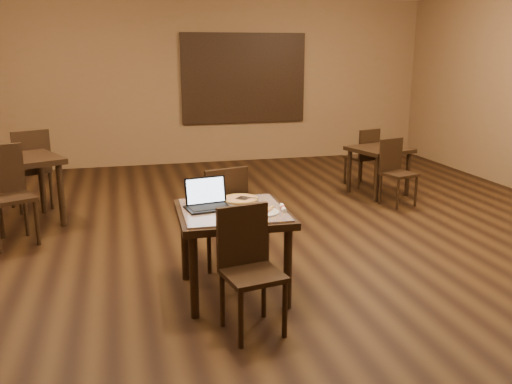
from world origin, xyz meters
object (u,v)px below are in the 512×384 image
object	(u,v)px
chair_main_near	(248,262)
other_table_b	(19,169)
other_table_b_chair_far	(31,165)
pizza_pan	(240,200)
other_table_a_chair_far	(364,154)
other_table_b_chair_near	(6,189)
laptop	(207,200)
chair_main_far	(222,211)
other_table_a	(379,156)
tiled_table	(233,221)
other_table_a_chair_near	(395,168)

from	to	relation	value
chair_main_near	other_table_b	xyz separation A→B (m)	(-2.05, 3.13, 0.16)
other_table_b_chair_far	pizza_pan	bearing A→B (deg)	102.32
other_table_a_chair_far	pizza_pan	bearing A→B (deg)	33.12
other_table_b_chair_near	laptop	bearing A→B (deg)	-67.06
chair_main_far	other_table_a	size ratio (longest dim) A/B	1.10
chair_main_near	other_table_a	xyz separation A→B (m)	(2.77, 3.38, 0.04)
tiled_table	other_table_a	distance (m)	3.90
pizza_pan	laptop	bearing A→B (deg)	-157.58
other_table_a_chair_near	other_table_b_chair_near	size ratio (longest dim) A/B	0.84
tiled_table	other_table_a_chair_near	world-z (taller)	other_table_a_chair_near
chair_main_near	other_table_a_chair_near	distance (m)	3.96
tiled_table	other_table_a_chair_near	size ratio (longest dim) A/B	1.06
chair_main_near	pizza_pan	xyz separation A→B (m)	(0.14, 0.86, 0.23)
pizza_pan	other_table_a_chair_near	world-z (taller)	other_table_a_chair_near
laptop	other_table_a	world-z (taller)	laptop
laptop	other_table_b_chair_far	bearing A→B (deg)	111.80
tiled_table	other_table_a_chair_far	world-z (taller)	other_table_a_chair_far
laptop	other_table_a_chair_far	xyz separation A→B (m)	(2.98, 3.18, -0.32)
other_table_a	other_table_b_chair_far	xyz separation A→B (m)	(-4.79, 0.38, 0.03)
tiled_table	laptop	size ratio (longest dim) A/B	2.37
pizza_pan	other_table_b_chair_near	world-z (taller)	other_table_b_chair_near
chair_main_far	other_table_a_chair_near	bearing A→B (deg)	-163.59
tiled_table	pizza_pan	xyz separation A→B (m)	(0.12, 0.24, 0.11)
other_table_a_chair_near	other_table_a_chair_far	world-z (taller)	same
chair_main_near	other_table_b_chair_far	distance (m)	4.27
chair_main_near	other_table_a_chair_near	world-z (taller)	chair_main_near
other_table_b	laptop	bearing A→B (deg)	-76.32
tiled_table	chair_main_far	distance (m)	0.62
laptop	pizza_pan	size ratio (longest dim) A/B	1.22
chair_main_near	other_table_b	size ratio (longest dim) A/B	0.81
other_table_a	other_table_b_chair_near	bearing A→B (deg)	174.45
chair_main_near	chair_main_far	bearing A→B (deg)	77.44
other_table_b_chair_near	pizza_pan	bearing A→B (deg)	-60.54
other_table_b_chair_far	laptop	bearing A→B (deg)	96.90
chair_main_near	other_table_b_chair_near	size ratio (longest dim) A/B	0.88
pizza_pan	other_table_b_chair_far	distance (m)	3.62
tiled_table	pizza_pan	world-z (taller)	pizza_pan
laptop	other_table_b	xyz separation A→B (m)	(-1.87, 2.41, -0.14)
tiled_table	other_table_b	size ratio (longest dim) A/B	0.81
other_table_b	other_table_b_chair_near	distance (m)	0.64
laptop	other_table_a	xyz separation A→B (m)	(2.95, 2.65, -0.25)
chair_main_far	other_table_b_chair_near	size ratio (longest dim) A/B	0.93
chair_main_near	chair_main_far	xyz separation A→B (m)	(0.04, 1.23, 0.03)
other_table_b_chair_near	other_table_b_chair_far	bearing A→B (deg)	62.34
other_table_a_chair_near	other_table_b	distance (m)	4.81
tiled_table	chair_main_near	size ratio (longest dim) A/B	1.00
other_table_b	other_table_b_chair_near	bearing A→B (deg)	-117.66
pizza_pan	other_table_a	xyz separation A→B (m)	(2.63, 2.52, -0.19)
laptop	other_table_b_chair_near	world-z (taller)	other_table_b_chair_near
other_table_b	other_table_b_chair_far	world-z (taller)	other_table_b_chair_far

